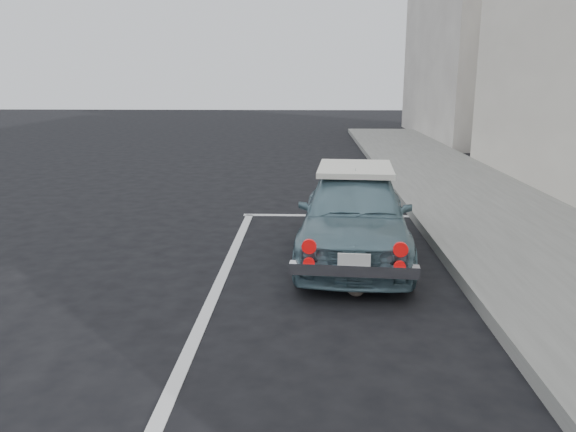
% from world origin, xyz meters
% --- Properties ---
extents(building_far, '(3.50, 10.00, 8.00)m').
position_xyz_m(building_far, '(6.35, 20.00, 4.00)').
color(building_far, '#B1A8A0').
rests_on(building_far, ground).
extents(pline_front, '(3.00, 0.12, 0.01)m').
position_xyz_m(pline_front, '(0.50, 6.50, 0.00)').
color(pline_front, silver).
rests_on(pline_front, ground).
extents(pline_side, '(0.12, 7.00, 0.01)m').
position_xyz_m(pline_side, '(-0.90, 3.00, 0.00)').
color(pline_side, silver).
rests_on(pline_side, ground).
extents(retro_coupe, '(1.63, 3.53, 1.17)m').
position_xyz_m(retro_coupe, '(0.70, 4.30, 0.59)').
color(retro_coupe, slate).
rests_on(retro_coupe, ground).
extents(cat, '(0.27, 0.45, 0.24)m').
position_xyz_m(cat, '(0.62, 2.90, 0.11)').
color(cat, '#65574D').
rests_on(cat, ground).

